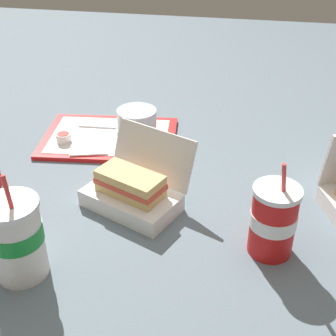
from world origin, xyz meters
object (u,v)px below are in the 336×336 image
(food_tray, at_px, (110,138))
(plastic_fork, at_px, (97,126))
(soda_cup_corner, at_px, (273,220))
(soda_cup_front, at_px, (16,238))
(clamshell_sandwich_center, at_px, (133,190))
(cake_container, at_px, (137,123))
(ketchup_cup, at_px, (64,137))

(food_tray, bearing_deg, plastic_fork, 138.80)
(soda_cup_corner, xyz_separation_m, soda_cup_front, (-0.46, -0.15, 0.01))
(clamshell_sandwich_center, bearing_deg, cake_container, 102.45)
(clamshell_sandwich_center, relative_size, soda_cup_corner, 1.24)
(plastic_fork, xyz_separation_m, soda_cup_front, (0.04, -0.58, 0.07))
(cake_container, xyz_separation_m, clamshell_sandwich_center, (0.07, -0.31, -0.01))
(soda_cup_front, bearing_deg, cake_container, 81.29)
(food_tray, height_order, plastic_fork, plastic_fork)
(cake_container, bearing_deg, soda_cup_corner, -47.64)
(soda_cup_corner, bearing_deg, clamshell_sandwich_center, 162.73)
(plastic_fork, height_order, soda_cup_corner, soda_cup_corner)
(ketchup_cup, relative_size, clamshell_sandwich_center, 0.15)
(plastic_fork, relative_size, soda_cup_corner, 0.52)
(soda_cup_corner, bearing_deg, cake_container, 132.36)
(clamshell_sandwich_center, bearing_deg, soda_cup_front, -122.53)
(food_tray, distance_m, cake_container, 0.09)
(cake_container, distance_m, soda_cup_front, 0.56)
(food_tray, distance_m, soda_cup_corner, 0.59)
(cake_container, height_order, plastic_fork, cake_container)
(cake_container, xyz_separation_m, soda_cup_front, (-0.09, -0.56, 0.04))
(soda_cup_corner, bearing_deg, soda_cup_front, -162.05)
(plastic_fork, bearing_deg, food_tray, -44.75)
(plastic_fork, distance_m, soda_cup_front, 0.58)
(ketchup_cup, xyz_separation_m, soda_cup_front, (0.10, -0.48, 0.06))
(soda_cup_corner, bearing_deg, plastic_fork, 139.28)
(ketchup_cup, relative_size, plastic_fork, 0.36)
(cake_container, bearing_deg, plastic_fork, 170.65)
(cake_container, relative_size, soda_cup_corner, 0.54)
(clamshell_sandwich_center, bearing_deg, plastic_fork, 120.28)
(soda_cup_front, bearing_deg, food_tray, 88.98)
(cake_container, bearing_deg, soda_cup_front, -98.71)
(ketchup_cup, distance_m, plastic_fork, 0.12)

